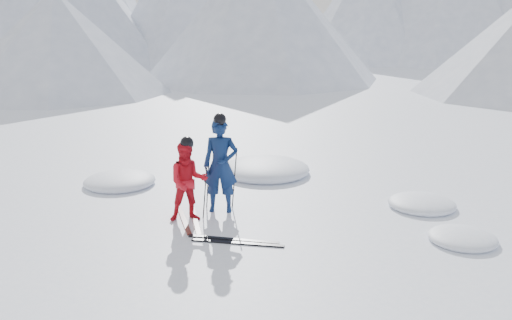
# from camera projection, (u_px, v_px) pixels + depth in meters

# --- Properties ---
(ground) EXTENTS (160.00, 160.00, 0.00)m
(ground) POSITION_uv_depth(u_px,v_px,m) (318.00, 221.00, 10.83)
(ground) COLOR white
(ground) RESTS_ON ground
(skier_blue) EXTENTS (0.75, 0.52, 1.97)m
(skier_blue) POSITION_uv_depth(u_px,v_px,m) (221.00, 166.00, 11.18)
(skier_blue) COLOR #0C204C
(skier_blue) RESTS_ON ground
(skier_red) EXTENTS (0.94, 0.84, 1.61)m
(skier_red) POSITION_uv_depth(u_px,v_px,m) (188.00, 182.00, 10.70)
(skier_red) COLOR red
(skier_red) RESTS_ON ground
(pole_blue_left) EXTENTS (0.13, 0.09, 1.31)m
(pole_blue_left) POSITION_uv_depth(u_px,v_px,m) (208.00, 178.00, 11.44)
(pole_blue_left) COLOR black
(pole_blue_left) RESTS_ON ground
(pole_blue_right) EXTENTS (0.13, 0.08, 1.31)m
(pole_blue_right) POSITION_uv_depth(u_px,v_px,m) (235.00, 178.00, 11.48)
(pole_blue_right) COLOR black
(pole_blue_right) RESTS_ON ground
(pole_red_left) EXTENTS (0.11, 0.09, 1.07)m
(pole_red_left) POSITION_uv_depth(u_px,v_px,m) (177.00, 190.00, 11.04)
(pole_red_left) COLOR black
(pole_red_left) RESTS_ON ground
(pole_red_right) EXTENTS (0.11, 0.08, 1.07)m
(pole_red_right) POSITION_uv_depth(u_px,v_px,m) (205.00, 193.00, 10.88)
(pole_red_right) COLOR black
(pole_red_right) RESTS_ON ground
(ski_worn_left) EXTENTS (0.71, 1.62, 0.03)m
(ski_worn_left) POSITION_uv_depth(u_px,v_px,m) (184.00, 219.00, 10.91)
(ski_worn_left) COLOR black
(ski_worn_left) RESTS_ON ground
(ski_worn_right) EXTENTS (0.60, 1.65, 0.03)m
(ski_worn_right) POSITION_uv_depth(u_px,v_px,m) (195.00, 219.00, 10.89)
(ski_worn_right) COLOR black
(ski_worn_right) RESTS_ON ground
(ski_loose_a) EXTENTS (1.70, 0.27, 0.03)m
(ski_loose_a) POSITION_uv_depth(u_px,v_px,m) (233.00, 239.00, 9.89)
(ski_loose_a) COLOR black
(ski_loose_a) RESTS_ON ground
(ski_loose_b) EXTENTS (1.70, 0.21, 0.03)m
(ski_loose_b) POSITION_uv_depth(u_px,v_px,m) (237.00, 243.00, 9.74)
(ski_loose_b) COLOR black
(ski_loose_b) RESTS_ON ground
(snow_lumps) EXTENTS (8.94, 5.86, 0.51)m
(snow_lumps) POSITION_uv_depth(u_px,v_px,m) (262.00, 184.00, 13.31)
(snow_lumps) COLOR white
(snow_lumps) RESTS_ON ground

